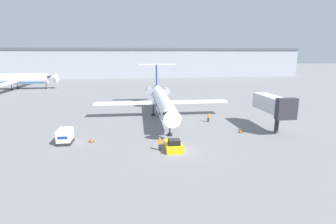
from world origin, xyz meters
TOP-DOWN VIEW (x-y plane):
  - ground_plane at (0.00, 0.00)m, footprint 600.00×600.00m
  - terminal_building at (0.00, 120.00)m, footprint 180.00×16.80m
  - airplane_main at (0.25, 21.01)m, footprint 28.03×32.58m
  - pushback_tug at (-0.36, 0.86)m, footprint 2.24×3.79m
  - luggage_cart at (-15.75, 5.69)m, footprint 1.92×3.00m
  - worker_near_tug at (-2.24, 0.94)m, footprint 0.40×0.25m
  - worker_by_wing at (8.66, 14.90)m, footprint 0.40×0.25m
  - traffic_cone_left at (-12.07, 5.80)m, footprint 0.68×0.68m
  - traffic_cone_right at (12.07, 7.37)m, footprint 0.62×0.62m
  - airplane_parked_far_left at (-48.37, 70.45)m, footprint 28.30×37.99m
  - jet_bridge at (18.08, 8.34)m, footprint 3.20×9.65m

SIDE VIEW (x-z plane):
  - ground_plane at x=0.00m, z-range 0.00..0.00m
  - traffic_cone_right at x=12.07m, z-range -0.02..0.63m
  - traffic_cone_left at x=-12.07m, z-range -0.02..0.79m
  - pushback_tug at x=-0.36m, z-range -0.23..1.50m
  - worker_by_wing at x=8.66m, z-range 0.05..1.83m
  - worker_near_tug at x=-2.24m, z-range 0.05..1.86m
  - luggage_cart at x=-15.75m, z-range 0.00..2.15m
  - airplane_main at x=0.25m, z-range -1.61..8.74m
  - airplane_parked_far_left at x=-48.37m, z-range -1.61..9.33m
  - jet_bridge at x=18.08m, z-range 1.34..7.53m
  - terminal_building at x=0.00m, z-range 0.03..15.98m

